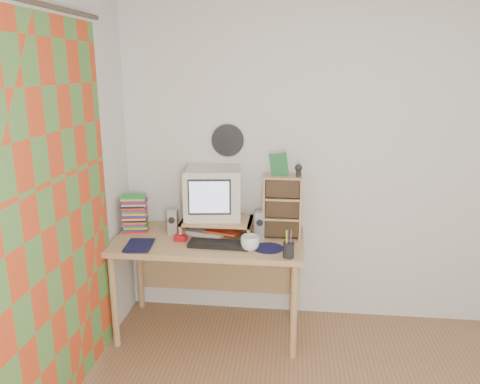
% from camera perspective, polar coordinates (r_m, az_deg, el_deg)
% --- Properties ---
extents(back_wall, '(3.50, 0.00, 3.50)m').
position_cam_1_polar(back_wall, '(3.67, 13.12, 3.17)').
color(back_wall, white).
rests_on(back_wall, floor).
extents(curtain, '(0.00, 2.20, 2.20)m').
position_cam_1_polar(curtain, '(2.75, -21.56, -3.56)').
color(curtain, '#CA411C').
rests_on(curtain, left_wall).
extents(wall_disc, '(0.25, 0.02, 0.25)m').
position_cam_1_polar(wall_disc, '(3.62, -1.52, 6.31)').
color(wall_disc, black).
rests_on(wall_disc, back_wall).
extents(desk, '(1.40, 0.70, 0.75)m').
position_cam_1_polar(desk, '(3.58, -3.66, -7.37)').
color(desk, tan).
rests_on(desk, floor).
extents(monitor_riser, '(0.52, 0.30, 0.12)m').
position_cam_1_polar(monitor_riser, '(3.53, -2.81, -3.75)').
color(monitor_riser, tan).
rests_on(monitor_riser, desk).
extents(crt_monitor, '(0.44, 0.44, 0.38)m').
position_cam_1_polar(crt_monitor, '(3.52, -3.32, -0.15)').
color(crt_monitor, beige).
rests_on(crt_monitor, monitor_riser).
extents(speaker_left, '(0.07, 0.07, 0.19)m').
position_cam_1_polar(speaker_left, '(3.56, -8.16, -3.68)').
color(speaker_left, '#A6A6AB').
rests_on(speaker_left, desk).
extents(speaker_right, '(0.08, 0.08, 0.20)m').
position_cam_1_polar(speaker_right, '(3.47, 2.46, -4.01)').
color(speaker_right, '#A6A6AB').
rests_on(speaker_right, desk).
extents(keyboard, '(0.44, 0.16, 0.03)m').
position_cam_1_polar(keyboard, '(3.33, -2.54, -6.39)').
color(keyboard, black).
rests_on(keyboard, desk).
extents(dvd_stack, '(0.20, 0.16, 0.25)m').
position_cam_1_polar(dvd_stack, '(3.69, -12.67, -2.73)').
color(dvd_stack, brown).
rests_on(dvd_stack, desk).
extents(cd_rack, '(0.28, 0.15, 0.46)m').
position_cam_1_polar(cd_rack, '(3.46, 5.17, -1.79)').
color(cd_rack, tan).
rests_on(cd_rack, desk).
extents(mug, '(0.15, 0.15, 0.10)m').
position_cam_1_polar(mug, '(3.24, 1.24, -6.24)').
color(mug, white).
rests_on(mug, desk).
extents(diary, '(0.24, 0.19, 0.04)m').
position_cam_1_polar(diary, '(3.41, -13.70, -6.15)').
color(diary, '#0E1034').
rests_on(diary, desk).
extents(mousepad, '(0.25, 0.25, 0.00)m').
position_cam_1_polar(mousepad, '(3.30, 3.47, -6.84)').
color(mousepad, black).
rests_on(mousepad, desk).
extents(pen_cup, '(0.09, 0.09, 0.15)m').
position_cam_1_polar(pen_cup, '(3.13, 5.96, -6.70)').
color(pen_cup, black).
rests_on(pen_cup, desk).
extents(papers, '(0.34, 0.29, 0.04)m').
position_cam_1_polar(papers, '(3.58, -3.08, -4.72)').
color(papers, silver).
rests_on(papers, desk).
extents(red_box, '(0.10, 0.07, 0.04)m').
position_cam_1_polar(red_box, '(3.45, -7.24, -5.57)').
color(red_box, '#AB1219').
rests_on(red_box, desk).
extents(game_box, '(0.13, 0.03, 0.16)m').
position_cam_1_polar(game_box, '(3.40, 4.77, 3.38)').
color(game_box, '#1B5F2C').
rests_on(game_box, cd_rack).
extents(webcam, '(0.06, 0.06, 0.09)m').
position_cam_1_polar(webcam, '(3.38, 7.14, 2.63)').
color(webcam, black).
rests_on(webcam, cd_rack).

